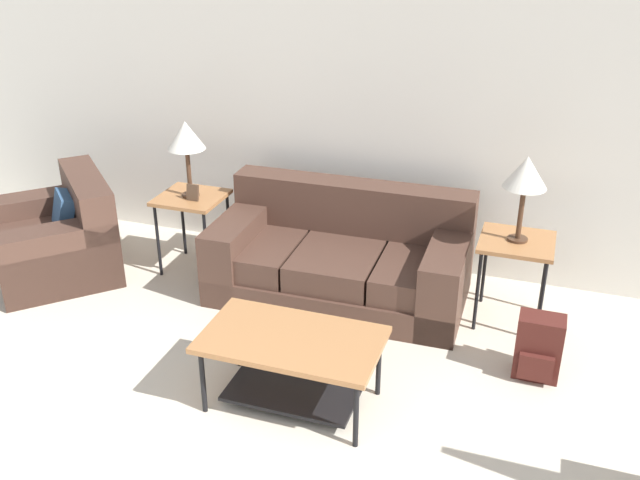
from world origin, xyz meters
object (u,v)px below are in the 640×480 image
Objects in this scene: side_table_left at (192,204)px; coffee_table at (292,355)px; table_lamp_right at (526,174)px; armchair at (59,239)px; backpack at (538,348)px; side_table_right at (516,250)px; table_lamp_left at (186,137)px; couch at (341,260)px.

coffee_table is at bearing -45.09° from side_table_left.
table_lamp_right is at bearing 0.00° from side_table_left.
table_lamp_right is at bearing 6.45° from armchair.
backpack is (0.24, -0.64, -0.93)m from table_lamp_right.
table_lamp_right is (1.16, 1.41, 0.79)m from coffee_table.
coffee_table is at bearing -22.40° from armchair.
coffee_table is 1.64× the size of side_table_right.
coffee_table is 1.64× the size of side_table_left.
table_lamp_left is 1.41× the size of backpack.
table_lamp_right is at bearing 0.69° from couch.
table_lamp_right is at bearing 50.57° from coffee_table.
table_lamp_left reaches higher than side_table_right.
backpack is at bearing -3.51° from armchair.
table_lamp_right is (3.59, 0.41, 0.85)m from armchair.
side_table_left is 1.06× the size of table_lamp_right.
side_table_left is at bearing 179.31° from couch.
table_lamp_left is 1.00× the size of table_lamp_right.
table_lamp_left is (-2.56, 0.00, 0.56)m from side_table_right.
table_lamp_right reaches higher than side_table_right.
couch reaches higher than coffee_table.
table_lamp_left is at bearing 180.00° from side_table_right.
side_table_right is 1.06× the size of table_lamp_right.
side_table_right is at bearing 6.45° from armchair.
table_lamp_right is (2.56, 0.00, 0.00)m from table_lamp_left.
couch is 2.97× the size of side_table_right.
side_table_left is at bearing -135.00° from table_lamp_left.
coffee_table is 2.14m from table_lamp_left.
coffee_table is at bearing -129.43° from table_lamp_right.
side_table_left is at bearing -180.00° from table_lamp_right.
side_table_right is (1.16, 1.41, 0.23)m from coffee_table.
armchair reaches higher than coffee_table.
coffee_table is at bearing -45.09° from table_lamp_left.
side_table_left is 2.90m from backpack.
coffee_table is 1.99m from table_lamp_right.
side_table_left is at bearing 21.54° from armchair.
side_table_left is 0.56m from table_lamp_left.
side_table_right is at bearing -45.00° from table_lamp_right.
coffee_table is 2.45× the size of backpack.
side_table_left is 2.56m from side_table_right.
armchair is 1.29× the size of coffee_table.
backpack is (3.83, -0.23, -0.08)m from armchair.
table_lamp_left is (-1.41, 1.41, 0.79)m from coffee_table.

